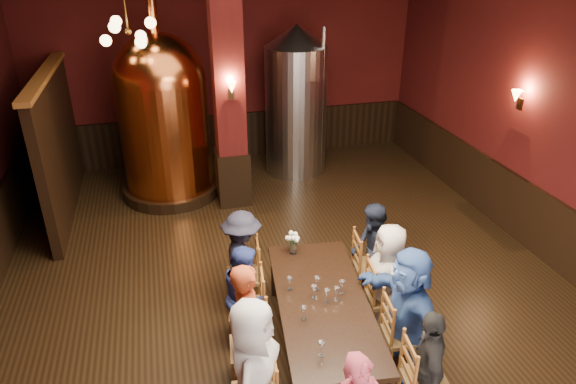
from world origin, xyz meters
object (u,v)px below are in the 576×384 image
object	(u,v)px
steel_vessel	(296,101)
person_2	(246,295)
dining_table	(323,305)
person_1	(249,326)
copper_kettle	(164,115)
rose_vase	(293,240)
person_0	(253,372)

from	to	relation	value
steel_vessel	person_2	bearing A→B (deg)	-111.88
dining_table	steel_vessel	bearing A→B (deg)	84.99
person_1	person_2	distance (m)	0.67
copper_kettle	steel_vessel	size ratio (longest dim) A/B	1.43
steel_vessel	rose_vase	distance (m)	4.43
person_0	copper_kettle	size ratio (longest dim) A/B	0.37
person_2	copper_kettle	world-z (taller)	copper_kettle
steel_vessel	dining_table	bearing A→B (deg)	-102.17
person_1	copper_kettle	xyz separation A→B (m)	(-0.58, 4.98, 0.79)
rose_vase	dining_table	bearing A→B (deg)	-86.01
person_2	rose_vase	distance (m)	0.98
copper_kettle	rose_vase	bearing A→B (deg)	-69.62
person_0	copper_kettle	world-z (taller)	copper_kettle
copper_kettle	person_0	bearing A→B (deg)	-85.00
person_0	person_1	distance (m)	0.67
rose_vase	person_1	bearing A→B (deg)	-123.31
dining_table	steel_vessel	distance (m)	5.43
person_0	copper_kettle	xyz separation A→B (m)	(-0.49, 5.65, 0.77)
steel_vessel	rose_vase	xyz separation A→B (m)	(-1.20, -4.23, -0.53)
copper_kettle	dining_table	bearing A→B (deg)	-72.93
dining_table	person_0	world-z (taller)	person_0
person_2	steel_vessel	bearing A→B (deg)	-18.86
copper_kettle	person_1	bearing A→B (deg)	-83.39
person_2	steel_vessel	xyz separation A→B (m)	(1.93, 4.82, 0.83)
person_2	rose_vase	bearing A→B (deg)	-48.39
dining_table	rose_vase	world-z (taller)	rose_vase
steel_vessel	rose_vase	size ratio (longest dim) A/B	9.60
person_0	person_1	xyz separation A→B (m)	(0.08, 0.66, -0.03)
person_0	rose_vase	distance (m)	2.11
dining_table	copper_kettle	distance (m)	5.06
person_1	rose_vase	xyz separation A→B (m)	(0.81, 1.24, 0.20)
rose_vase	copper_kettle	bearing A→B (deg)	110.38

